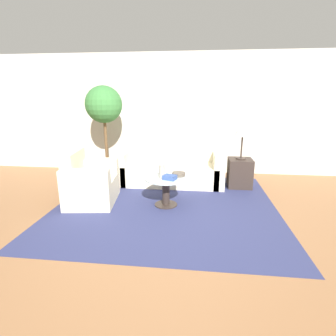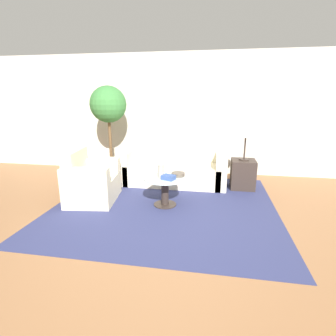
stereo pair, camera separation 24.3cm
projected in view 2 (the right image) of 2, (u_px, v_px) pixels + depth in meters
ground_plane at (154, 229)px, 3.44m from camera, size 14.00×14.00×0.00m
wall_back at (182, 114)px, 5.79m from camera, size 10.00×0.06×2.60m
rug at (165, 205)px, 4.20m from camera, size 3.43×3.19×0.01m
sofa_main at (174, 168)px, 5.25m from camera, size 2.04×0.79×0.89m
armchair at (90, 183)px, 4.33m from camera, size 0.84×0.98×0.85m
coffee_table at (165, 188)px, 4.12m from camera, size 0.66×0.66×0.46m
side_table at (243, 174)px, 4.92m from camera, size 0.44×0.44×0.55m
table_lamp at (246, 131)px, 4.71m from camera, size 0.30×0.30×0.68m
potted_plant at (109, 110)px, 5.31m from camera, size 0.73×0.73×1.90m
vase at (161, 172)px, 4.03m from camera, size 0.09×0.09×0.21m
bowl at (178, 174)px, 4.16m from camera, size 0.21×0.21×0.06m
book_stack at (168, 177)px, 3.98m from camera, size 0.23×0.20×0.07m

